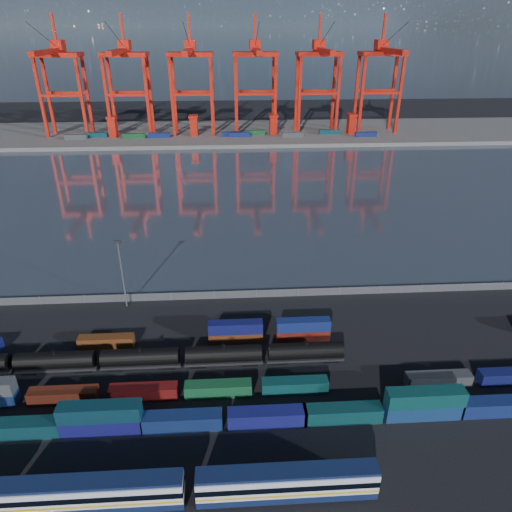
{
  "coord_description": "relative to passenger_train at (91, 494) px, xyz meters",
  "views": [
    {
      "loc": [
        -5.61,
        -63.94,
        57.52
      ],
      "look_at": [
        0.0,
        30.0,
        10.0
      ],
      "focal_mm": 32.0,
      "sensor_mm": 36.0,
      "label": 1
    }
  ],
  "objects": [
    {
      "name": "straddle_carriers",
      "position": [
        22.5,
        223.35,
        5.22
      ],
      "size": [
        140.0,
        7.0,
        11.1
      ],
      "color": "red",
      "rests_on": "far_quay"
    },
    {
      "name": "gantry_cranes",
      "position": [
        17.5,
        226.66,
        36.47
      ],
      "size": [
        199.52,
        47.07,
        63.74
      ],
      "color": "red",
      "rests_on": "ground"
    },
    {
      "name": "yard_light_mast",
      "position": [
        -5.0,
        49.35,
        6.7
      ],
      "size": [
        1.6,
        0.4,
        16.6
      ],
      "color": "slate",
      "rests_on": "ground"
    },
    {
      "name": "quay_containers",
      "position": [
        14.0,
        218.82,
        0.7
      ],
      "size": [
        172.58,
        10.99,
        2.6
      ],
      "color": "navy",
      "rests_on": "far_quay"
    },
    {
      "name": "waterfront_fence",
      "position": [
        25.0,
        51.35,
        -1.6
      ],
      "size": [
        160.12,
        0.12,
        2.2
      ],
      "color": "#595B5E",
      "rests_on": "ground"
    },
    {
      "name": "ground",
      "position": [
        25.0,
        23.35,
        -2.6
      ],
      "size": [
        700.0,
        700.0,
        0.0
      ],
      "primitive_type": "plane",
      "color": "black",
      "rests_on": "ground"
    },
    {
      "name": "tanker_string",
      "position": [
        -5.86,
        27.78,
        -0.33
      ],
      "size": [
        92.24,
        3.17,
        4.53
      ],
      "color": "black",
      "rests_on": "ground"
    },
    {
      "name": "container_row_mid",
      "position": [
        18.38,
        19.9,
        -0.92
      ],
      "size": [
        141.39,
        2.36,
        5.03
      ],
      "color": "#434649",
      "rests_on": "ground"
    },
    {
      "name": "container_row_south",
      "position": [
        16.51,
        12.92,
        -0.48
      ],
      "size": [
        140.51,
        2.59,
        5.52
      ],
      "color": "#47484C",
      "rests_on": "ground"
    },
    {
      "name": "far_quay",
      "position": [
        25.0,
        233.35,
        -1.6
      ],
      "size": [
        700.0,
        70.0,
        2.0
      ],
      "primitive_type": "cube",
      "color": "#514F4C",
      "rests_on": "ground"
    },
    {
      "name": "passenger_train",
      "position": [
        0.0,
        0.0,
        0.0
      ],
      "size": [
        76.44,
        3.02,
        5.18
      ],
      "color": "silver",
      "rests_on": "ground"
    },
    {
      "name": "harbor_water",
      "position": [
        25.0,
        128.35,
        -2.59
      ],
      "size": [
        700.0,
        700.0,
        0.0
      ],
      "primitive_type": "plane",
      "color": "#2F3844",
      "rests_on": "ground"
    },
    {
      "name": "container_row_north",
      "position": [
        31.14,
        34.73,
        -0.82
      ],
      "size": [
        139.57,
        2.22,
        4.74
      ],
      "color": "navy",
      "rests_on": "ground"
    }
  ]
}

